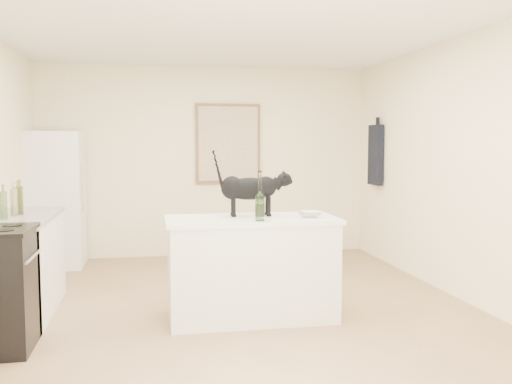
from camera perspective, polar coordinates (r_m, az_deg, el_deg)
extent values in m
plane|color=#A37E57|center=(5.27, -1.95, -12.12)|extent=(5.50, 5.50, 0.00)
plane|color=white|center=(5.15, -2.04, 16.77)|extent=(5.50, 5.50, 0.00)
plane|color=#F9E6C1|center=(7.77, -5.08, 3.09)|extent=(4.50, 0.00, 4.50)
plane|color=#F9E6C1|center=(2.37, 8.17, -0.96)|extent=(4.50, 0.00, 4.50)
plane|color=#F9E6C1|center=(5.82, 20.47, 2.21)|extent=(0.00, 5.50, 5.50)
cube|color=white|center=(4.98, -0.46, -7.99)|extent=(1.44, 0.67, 0.86)
cube|color=white|center=(4.90, -0.47, -2.86)|extent=(1.50, 0.70, 0.04)
cube|color=white|center=(5.52, -23.07, -7.11)|extent=(0.60, 1.40, 0.86)
cube|color=gray|center=(5.45, -23.23, -2.47)|extent=(0.62, 1.44, 0.04)
cube|color=white|center=(7.45, -19.83, -0.72)|extent=(0.68, 0.68, 1.70)
cube|color=brown|center=(7.77, -2.86, 4.94)|extent=(0.90, 0.03, 1.10)
cube|color=beige|center=(7.75, -2.84, 4.94)|extent=(0.82, 0.00, 1.02)
cube|color=black|center=(7.62, 12.10, 3.72)|extent=(0.08, 0.34, 0.80)
cylinder|color=#224F1F|center=(4.67, 0.40, -0.70)|extent=(0.09, 0.09, 0.37)
imported|color=white|center=(4.93, 5.55, -2.28)|extent=(0.29, 0.29, 0.05)
cube|color=beige|center=(7.40, -17.26, 2.70)|extent=(0.06, 0.15, 0.20)
cylinder|color=brown|center=(5.65, -23.11, -0.77)|extent=(0.06, 0.06, 0.24)
cylinder|color=#2E591E|center=(5.22, -24.37, -1.26)|extent=(0.06, 0.06, 0.24)
cylinder|color=#294D19|center=(5.53, -22.96, -0.79)|extent=(0.06, 0.06, 0.26)
cylinder|color=#939D91|center=(5.44, -23.47, -0.99)|extent=(0.06, 0.06, 0.24)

